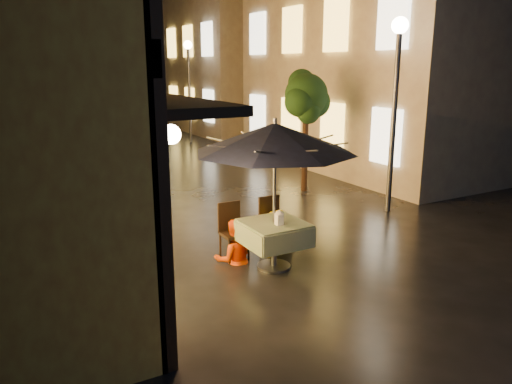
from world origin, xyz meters
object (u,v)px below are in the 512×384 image
patio_umbrella (275,138)px  table_lantern (279,216)px  streetlamp_near (396,81)px  bicycle_0 (117,204)px  person_yellow (278,212)px  cafe_table (274,234)px  person_orange (234,220)px

patio_umbrella → table_lantern: size_ratio=10.33×
streetlamp_near → bicycle_0: bearing=161.9°
person_yellow → table_lantern: bearing=40.4°
bicycle_0 → cafe_table: bearing=-149.1°
table_lantern → person_yellow: person_yellow is taller
streetlamp_near → table_lantern: (-3.98, -1.70, -2.00)m
table_lantern → streetlamp_near: bearing=23.1°
person_yellow → patio_umbrella: bearing=34.2°
table_lantern → bicycle_0: (-1.70, 3.56, -0.45)m
person_yellow → bicycle_0: size_ratio=0.83×
table_lantern → person_orange: size_ratio=0.17×
patio_umbrella → person_yellow: (0.43, 0.58, -1.41)m
streetlamp_near → person_orange: size_ratio=2.95×
streetlamp_near → table_lantern: streetlamp_near is taller
patio_umbrella → streetlamp_near: bearing=21.2°
table_lantern → person_orange: bearing=120.8°
streetlamp_near → person_yellow: streetlamp_near is taller
cafe_table → patio_umbrella: (0.00, -0.00, 1.56)m
cafe_table → patio_umbrella: size_ratio=0.38×
streetlamp_near → bicycle_0: 6.46m
streetlamp_near → cafe_table: streetlamp_near is taller
patio_umbrella → table_lantern: bearing=-90.0°
cafe_table → person_orange: person_orange is taller
person_yellow → cafe_table: bearing=34.2°
person_yellow → bicycle_0: bearing=-71.9°
streetlamp_near → patio_umbrella: size_ratio=1.64×
streetlamp_near → person_orange: 5.03m
person_yellow → bicycle_0: (-2.13, 2.82, -0.27)m
streetlamp_near → cafe_table: bearing=-158.8°
table_lantern → person_yellow: size_ratio=0.17×
streetlamp_near → table_lantern: bearing=-156.9°
patio_umbrella → bicycle_0: bearing=116.5°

